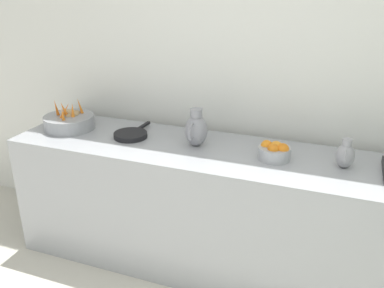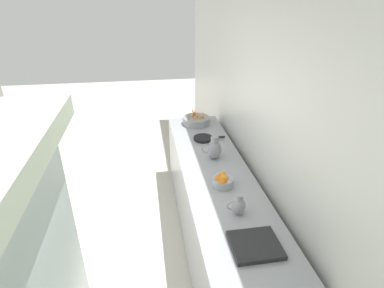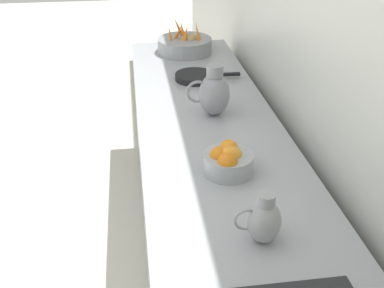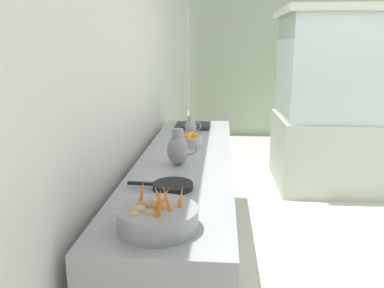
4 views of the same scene
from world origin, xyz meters
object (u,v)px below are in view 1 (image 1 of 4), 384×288
orange_bowl (275,151)px  skillet_on_counter (131,135)px  metal_pitcher_tall (196,129)px  metal_pitcher_short (345,155)px  vegetable_colander (69,121)px

orange_bowl → skillet_on_counter: orange_bowl is taller
metal_pitcher_tall → metal_pitcher_short: size_ratio=1.41×
orange_bowl → skillet_on_counter: (-0.02, -1.00, -0.04)m
vegetable_colander → orange_bowl: (0.02, 1.51, 0.00)m
metal_pitcher_tall → skillet_on_counter: bearing=-87.9°
metal_pitcher_tall → skillet_on_counter: (0.02, -0.48, -0.10)m
metal_pitcher_tall → metal_pitcher_short: metal_pitcher_tall is taller
vegetable_colander → metal_pitcher_short: size_ratio=2.03×
metal_pitcher_short → vegetable_colander: bearing=-89.8°
orange_bowl → metal_pitcher_short: (-0.03, 0.40, 0.03)m
vegetable_colander → skillet_on_counter: vegetable_colander is taller
vegetable_colander → metal_pitcher_tall: size_ratio=1.44×
orange_bowl → metal_pitcher_short: metal_pitcher_short is taller
vegetable_colander → metal_pitcher_tall: (-0.02, 0.98, 0.06)m
vegetable_colander → metal_pitcher_short: (-0.01, 1.91, 0.03)m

